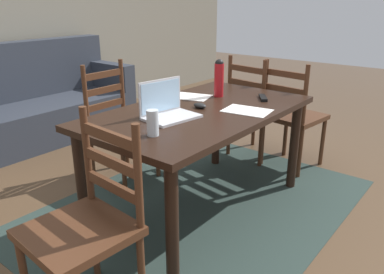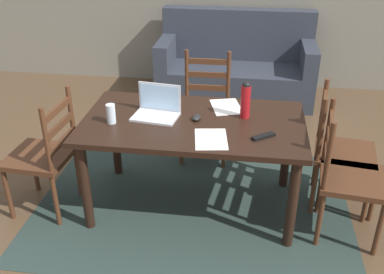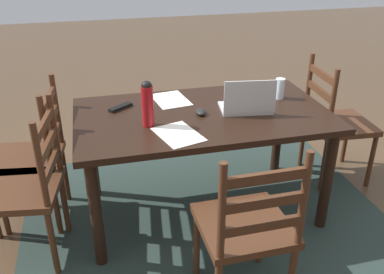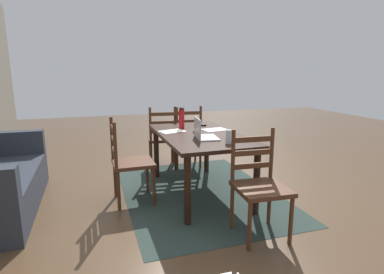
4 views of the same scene
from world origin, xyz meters
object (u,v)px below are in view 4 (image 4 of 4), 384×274
object	(u,v)px
chair_right_near	(186,137)
drinking_glass	(229,137)
tv_remote	(200,125)
water_bottle	(182,117)
chair_right_far	(163,138)
dining_table	(199,141)
laptop	(203,133)
chair_left_near	(259,186)
chair_far_head	(129,162)
computer_mouse	(197,132)

from	to	relation	value
chair_right_near	drinking_glass	bearing A→B (deg)	177.86
chair_right_near	tv_remote	size ratio (longest dim) A/B	5.59
water_bottle	chair_right_far	bearing A→B (deg)	6.17
dining_table	laptop	distance (m)	0.31
chair_left_near	chair_far_head	bearing A→B (deg)	42.79
chair_far_head	tv_remote	world-z (taller)	chair_far_head
chair_left_near	water_bottle	bearing A→B (deg)	11.35
tv_remote	drinking_glass	bearing A→B (deg)	49.85
chair_far_head	tv_remote	size ratio (longest dim) A/B	5.59
dining_table	chair_right_near	size ratio (longest dim) A/B	1.67
chair_far_head	water_bottle	bearing A→B (deg)	-63.06
dining_table	chair_far_head	world-z (taller)	chair_far_head
laptop	chair_right_near	bearing A→B (deg)	-9.60
laptop	chair_far_head	bearing A→B (deg)	70.53
chair_left_near	drinking_glass	xyz separation A→B (m)	(0.52, 0.07, 0.34)
dining_table	computer_mouse	size ratio (longest dim) A/B	15.90
chair_left_near	water_bottle	world-z (taller)	water_bottle
dining_table	laptop	bearing A→B (deg)	168.62
chair_right_far	chair_left_near	size ratio (longest dim) A/B	1.00
dining_table	computer_mouse	distance (m)	0.11
dining_table	tv_remote	distance (m)	0.54
chair_right_far	laptop	xyz separation A→B (m)	(-1.36, -0.13, 0.33)
dining_table	chair_left_near	distance (m)	1.11
chair_left_near	computer_mouse	distance (m)	1.16
drinking_glass	dining_table	bearing A→B (deg)	11.27
dining_table	drinking_glass	distance (m)	0.60
chair_right_far	tv_remote	size ratio (longest dim) A/B	5.59
chair_right_near	laptop	world-z (taller)	laptop
chair_left_near	chair_right_far	bearing A→B (deg)	9.64
chair_left_near	water_bottle	size ratio (longest dim) A/B	3.45
chair_right_far	computer_mouse	distance (m)	1.11
chair_right_far	drinking_glass	xyz separation A→B (m)	(-1.65, -0.30, 0.34)
chair_right_near	computer_mouse	world-z (taller)	chair_right_near
chair_far_head	chair_right_near	size ratio (longest dim) A/B	1.00
chair_right_far	computer_mouse	world-z (taller)	chair_right_far
chair_right_near	chair_far_head	bearing A→B (deg)	137.47
dining_table	water_bottle	bearing A→B (deg)	16.57
laptop	drinking_glass	xyz separation A→B (m)	(-0.30, -0.17, 0.01)
drinking_glass	computer_mouse	world-z (taller)	drinking_glass
chair_right_far	drinking_glass	world-z (taller)	chair_right_far
water_bottle	chair_left_near	bearing A→B (deg)	-168.65
water_bottle	chair_far_head	bearing A→B (deg)	116.94
drinking_glass	computer_mouse	distance (m)	0.60
dining_table	chair_left_near	bearing A→B (deg)	-170.44
laptop	water_bottle	bearing A→B (deg)	4.79
chair_left_near	drinking_glass	world-z (taller)	chair_left_near
chair_far_head	chair_right_near	bearing A→B (deg)	-42.53
chair_left_near	laptop	size ratio (longest dim) A/B	2.73
chair_far_head	laptop	xyz separation A→B (m)	(-0.27, -0.77, 0.33)
drinking_glass	tv_remote	distance (m)	1.07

